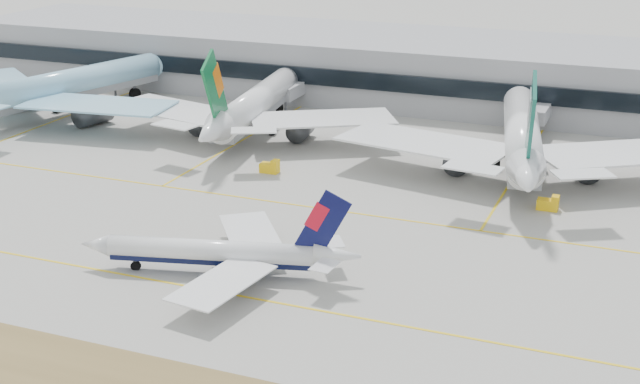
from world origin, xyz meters
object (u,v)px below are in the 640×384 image
at_px(terminal, 481,72).
at_px(widebody_cathay, 522,138).
at_px(taxiing_airliner, 221,253).
at_px(widebody_korean, 63,88).
at_px(widebody_eva, 253,107).

bearing_deg(terminal, widebody_cathay, -70.01).
distance_m(taxiing_airliner, widebody_korean, 99.99).
relative_size(widebody_korean, widebody_eva, 1.07).
relative_size(taxiing_airliner, terminal, 0.14).
bearing_deg(taxiing_airliner, widebody_cathay, -130.43).
xyz_separation_m(widebody_korean, widebody_eva, (48.22, 1.78, -0.58)).
xyz_separation_m(taxiing_airliner, widebody_cathay, (30.76, 62.06, 3.41)).
bearing_deg(terminal, widebody_korean, -150.48).
bearing_deg(widebody_cathay, taxiing_airliner, 142.48).
height_order(widebody_korean, widebody_eva, widebody_korean).
distance_m(widebody_eva, terminal, 61.75).
bearing_deg(taxiing_airliner, widebody_korean, -54.75).
xyz_separation_m(widebody_eva, terminal, (39.18, 47.71, 1.34)).
distance_m(taxiing_airliner, widebody_eva, 72.45).
xyz_separation_m(widebody_korean, widebody_cathay, (106.53, -3.10, -0.08)).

